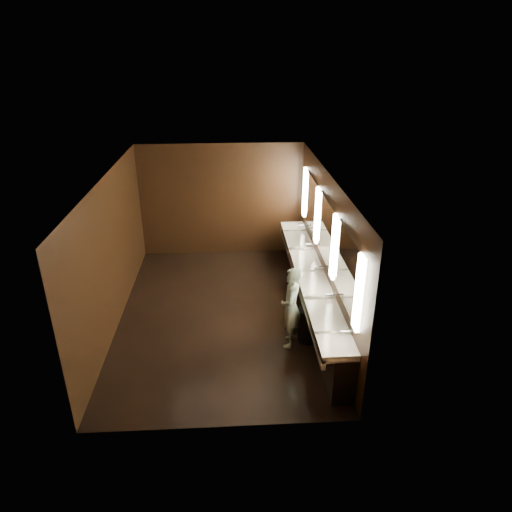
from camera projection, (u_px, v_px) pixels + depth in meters
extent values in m
plane|color=black|center=(222.00, 313.00, 9.15)|extent=(6.00, 6.00, 0.00)
cube|color=#2D2D2B|center=(217.00, 177.00, 7.97)|extent=(4.00, 6.00, 0.02)
cube|color=black|center=(221.00, 200.00, 11.28)|extent=(4.00, 0.02, 2.80)
cube|color=black|center=(217.00, 345.00, 5.85)|extent=(4.00, 0.02, 2.80)
cube|color=black|center=(112.00, 252.00, 8.45)|extent=(0.02, 6.00, 2.80)
cube|color=black|center=(325.00, 247.00, 8.67)|extent=(0.02, 6.00, 2.80)
cube|color=black|center=(313.00, 293.00, 9.08)|extent=(0.36, 5.40, 0.81)
cube|color=white|center=(310.00, 273.00, 8.89)|extent=(0.55, 5.40, 0.12)
cube|color=white|center=(297.00, 277.00, 8.91)|extent=(0.06, 5.40, 0.18)
cylinder|color=silver|center=(347.00, 331.00, 6.85)|extent=(0.18, 0.04, 0.04)
cylinder|color=silver|center=(331.00, 295.00, 7.84)|extent=(0.18, 0.04, 0.04)
cylinder|color=silver|center=(319.00, 267.00, 8.84)|extent=(0.18, 0.04, 0.04)
cylinder|color=silver|center=(310.00, 244.00, 9.83)|extent=(0.18, 0.04, 0.04)
cylinder|color=silver|center=(302.00, 226.00, 10.83)|extent=(0.18, 0.04, 0.04)
cube|color=#FFF1CA|center=(359.00, 294.00, 6.35)|extent=(0.06, 0.22, 1.15)
cube|color=white|center=(346.00, 268.00, 7.07)|extent=(0.03, 1.32, 1.15)
cube|color=#FFF1CA|center=(334.00, 247.00, 7.80)|extent=(0.06, 0.23, 1.15)
cube|color=white|center=(326.00, 230.00, 8.52)|extent=(0.03, 1.32, 1.15)
cube|color=#FFF1CA|center=(317.00, 216.00, 9.24)|extent=(0.06, 0.23, 1.15)
cube|color=white|center=(311.00, 203.00, 9.97)|extent=(0.03, 1.32, 1.15)
cube|color=#FFF1CA|center=(305.00, 192.00, 10.69)|extent=(0.06, 0.22, 1.15)
imported|color=#8BC5D0|center=(291.00, 307.00, 7.92)|extent=(0.46, 0.61, 1.50)
cylinder|color=black|center=(309.00, 324.00, 8.23)|extent=(0.44, 0.44, 0.63)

